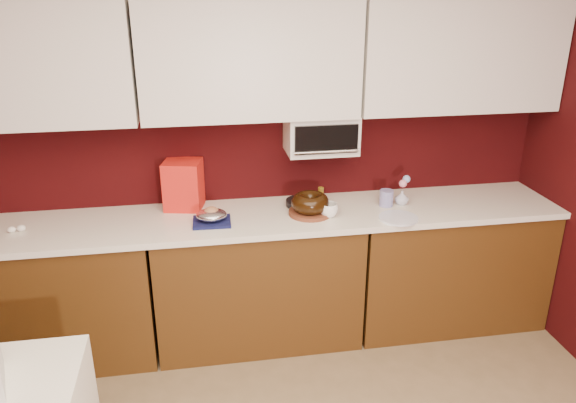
{
  "coord_description": "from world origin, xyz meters",
  "views": [
    {
      "loc": [
        -0.35,
        -1.34,
        2.29
      ],
      "look_at": [
        0.19,
        1.84,
        1.02
      ],
      "focal_mm": 35.0,
      "sensor_mm": 36.0,
      "label": 1
    }
  ],
  "objects_px": {
    "foil_ham_nest": "(211,215)",
    "flower_vase": "(402,197)",
    "bundt_cake": "(310,203)",
    "coffee_mug": "(329,209)",
    "blue_jar": "(386,198)",
    "pandoro_box": "(183,185)",
    "toaster_oven": "(321,133)"
  },
  "relations": [
    {
      "from": "flower_vase",
      "to": "foil_ham_nest",
      "type": "bearing_deg",
      "value": -175.4
    },
    {
      "from": "bundt_cake",
      "to": "flower_vase",
      "type": "distance_m",
      "value": 0.64
    },
    {
      "from": "bundt_cake",
      "to": "coffee_mug",
      "type": "xyz_separation_m",
      "value": [
        0.11,
        -0.06,
        -0.03
      ]
    },
    {
      "from": "coffee_mug",
      "to": "bundt_cake",
      "type": "bearing_deg",
      "value": 151.01
    },
    {
      "from": "pandoro_box",
      "to": "coffee_mug",
      "type": "relative_size",
      "value": 2.91
    },
    {
      "from": "bundt_cake",
      "to": "coffee_mug",
      "type": "distance_m",
      "value": 0.13
    },
    {
      "from": "toaster_oven",
      "to": "pandoro_box",
      "type": "xyz_separation_m",
      "value": [
        -0.9,
        0.05,
        -0.32
      ]
    },
    {
      "from": "bundt_cake",
      "to": "foil_ham_nest",
      "type": "xyz_separation_m",
      "value": [
        -0.62,
        -0.04,
        -0.03
      ]
    },
    {
      "from": "foil_ham_nest",
      "to": "pandoro_box",
      "type": "distance_m",
      "value": 0.35
    },
    {
      "from": "foil_ham_nest",
      "to": "flower_vase",
      "type": "bearing_deg",
      "value": 4.6
    },
    {
      "from": "coffee_mug",
      "to": "flower_vase",
      "type": "distance_m",
      "value": 0.54
    },
    {
      "from": "bundt_cake",
      "to": "foil_ham_nest",
      "type": "bearing_deg",
      "value": -176.66
    },
    {
      "from": "foil_ham_nest",
      "to": "flower_vase",
      "type": "height_order",
      "value": "flower_vase"
    },
    {
      "from": "coffee_mug",
      "to": "pandoro_box",
      "type": "bearing_deg",
      "value": 160.7
    },
    {
      "from": "pandoro_box",
      "to": "bundt_cake",
      "type": "bearing_deg",
      "value": -5.36
    },
    {
      "from": "blue_jar",
      "to": "flower_vase",
      "type": "height_order",
      "value": "same"
    },
    {
      "from": "coffee_mug",
      "to": "flower_vase",
      "type": "bearing_deg",
      "value": 13.27
    },
    {
      "from": "flower_vase",
      "to": "blue_jar",
      "type": "bearing_deg",
      "value": -177.72
    },
    {
      "from": "foil_ham_nest",
      "to": "blue_jar",
      "type": "xyz_separation_m",
      "value": [
        1.15,
        0.1,
        -0.0
      ]
    },
    {
      "from": "flower_vase",
      "to": "coffee_mug",
      "type": "bearing_deg",
      "value": -166.73
    },
    {
      "from": "toaster_oven",
      "to": "foil_ham_nest",
      "type": "distance_m",
      "value": 0.88
    },
    {
      "from": "bundt_cake",
      "to": "flower_vase",
      "type": "relative_size",
      "value": 2.22
    },
    {
      "from": "bundt_cake",
      "to": "blue_jar",
      "type": "relative_size",
      "value": 2.24
    },
    {
      "from": "coffee_mug",
      "to": "flower_vase",
      "type": "relative_size",
      "value": 1.01
    },
    {
      "from": "pandoro_box",
      "to": "coffee_mug",
      "type": "height_order",
      "value": "pandoro_box"
    },
    {
      "from": "blue_jar",
      "to": "bundt_cake",
      "type": "bearing_deg",
      "value": -173.44
    },
    {
      "from": "blue_jar",
      "to": "foil_ham_nest",
      "type": "bearing_deg",
      "value": -175.18
    },
    {
      "from": "bundt_cake",
      "to": "flower_vase",
      "type": "height_order",
      "value": "bundt_cake"
    },
    {
      "from": "foil_ham_nest",
      "to": "toaster_oven",
      "type": "bearing_deg",
      "value": 18.45
    },
    {
      "from": "toaster_oven",
      "to": "coffee_mug",
      "type": "height_order",
      "value": "toaster_oven"
    },
    {
      "from": "bundt_cake",
      "to": "blue_jar",
      "type": "bearing_deg",
      "value": 6.56
    },
    {
      "from": "toaster_oven",
      "to": "flower_vase",
      "type": "xyz_separation_m",
      "value": [
        0.53,
        -0.14,
        -0.42
      ]
    }
  ]
}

